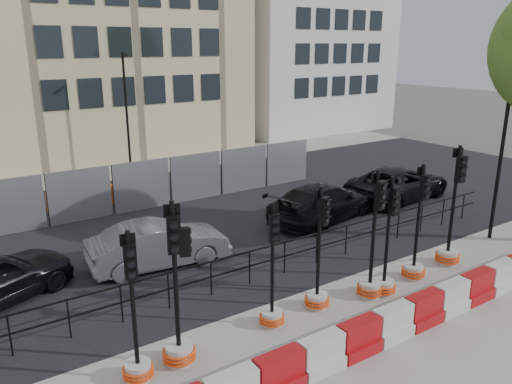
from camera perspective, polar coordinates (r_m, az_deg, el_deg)
ground at (r=13.81m, az=6.31°, el=-11.06°), size 120.00×120.00×0.00m
sidewalk_near at (r=11.99m, az=15.92°, el=-16.21°), size 40.00×6.00×0.02m
road at (r=19.22m, az=-7.20°, el=-2.92°), size 40.00×14.00×0.03m
sidewalk_far at (r=27.26m, az=-15.79°, el=2.41°), size 40.00×4.00×0.02m
building_white at (r=40.06m, az=5.11°, el=18.80°), size 12.00×9.06×16.00m
kerb_railing at (r=14.35m, az=3.31°, el=-6.82°), size 18.00×0.04×1.00m
heras_fencing at (r=21.19m, az=-11.77°, el=0.70°), size 14.33×1.72×2.00m
lamp_post_far at (r=25.89m, az=-14.57°, el=9.03°), size 0.12×0.56×6.00m
lamp_post_near at (r=18.08m, az=26.40°, el=4.78°), size 0.12×0.56×6.00m
barrier_row at (r=11.92m, az=15.31°, el=-14.38°), size 15.70×0.50×0.80m
traffic_signal_a at (r=10.43m, az=-13.47°, el=-17.26°), size 0.62×0.62×3.15m
traffic_signal_b at (r=10.63m, az=-8.84°, el=-15.02°), size 0.70×0.70×3.54m
traffic_signal_c at (r=11.87m, az=1.86°, el=-12.40°), size 0.60×0.60×3.04m
traffic_signal_d at (r=12.64m, az=7.13°, el=-9.97°), size 0.63×0.63×3.18m
traffic_signal_e at (r=13.41m, az=13.04°, el=-8.90°), size 0.68×0.68×3.43m
traffic_signal_f at (r=13.62m, az=14.61°, el=-8.33°), size 0.64×0.64×3.23m
traffic_signal_g at (r=14.73m, az=17.73°, el=-6.99°), size 0.66×0.66×3.33m
traffic_signal_h at (r=15.98m, az=21.24°, el=-5.23°), size 0.72×0.72×3.64m
car_b at (r=15.12m, az=-11.03°, el=-5.90°), size 2.25×4.42×1.36m
car_c at (r=18.79m, az=7.68°, el=-1.16°), size 3.93×5.67×1.42m
car_d at (r=22.05m, az=15.99°, el=0.99°), size 3.39×5.54×1.40m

